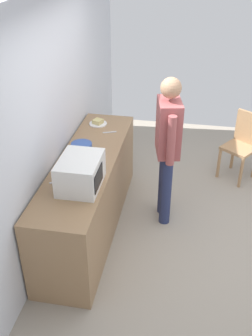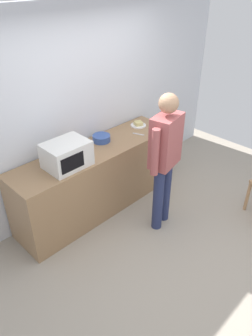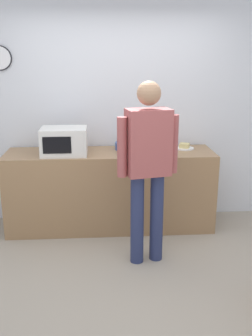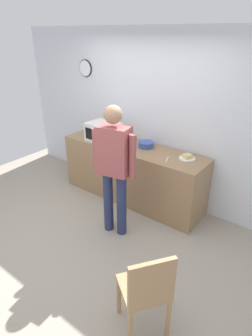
# 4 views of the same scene
# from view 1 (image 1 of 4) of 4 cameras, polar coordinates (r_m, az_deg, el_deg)

# --- Properties ---
(ground_plane) EXTENTS (6.00, 6.00, 0.00)m
(ground_plane) POSITION_cam_1_polar(r_m,az_deg,el_deg) (4.73, 9.82, -9.16)
(ground_plane) COLOR #9E9384
(back_wall) EXTENTS (5.40, 0.13, 2.60)m
(back_wall) POSITION_cam_1_polar(r_m,az_deg,el_deg) (4.26, -10.59, 6.80)
(back_wall) COLOR silver
(back_wall) RESTS_ON ground_plane
(kitchen_counter) EXTENTS (2.38, 0.62, 0.92)m
(kitchen_counter) POSITION_cam_1_polar(r_m,az_deg,el_deg) (4.50, -5.38, -3.78)
(kitchen_counter) COLOR #93704C
(kitchen_counter) RESTS_ON ground_plane
(microwave) EXTENTS (0.50, 0.39, 0.30)m
(microwave) POSITION_cam_1_polar(r_m,az_deg,el_deg) (3.74, -6.65, -0.69)
(microwave) COLOR silver
(microwave) RESTS_ON kitchen_counter
(sandwich_plate) EXTENTS (0.23, 0.23, 0.07)m
(sandwich_plate) POSITION_cam_1_polar(r_m,az_deg,el_deg) (5.01, -4.10, 6.60)
(sandwich_plate) COLOR white
(sandwich_plate) RESTS_ON kitchen_counter
(salad_bowl) EXTENTS (0.24, 0.24, 0.09)m
(salad_bowl) POSITION_cam_1_polar(r_m,az_deg,el_deg) (4.41, -6.49, 3.07)
(salad_bowl) COLOR #33519E
(salad_bowl) RESTS_ON kitchen_counter
(fork_utensil) EXTENTS (0.08, 0.17, 0.01)m
(fork_utensil) POSITION_cam_1_polar(r_m,az_deg,el_deg) (4.80, -2.41, 5.22)
(fork_utensil) COLOR silver
(fork_utensil) RESTS_ON kitchen_counter
(spoon_utensil) EXTENTS (0.12, 0.14, 0.01)m
(spoon_utensil) POSITION_cam_1_polar(r_m,az_deg,el_deg) (3.91, -9.94, -1.89)
(spoon_utensil) COLOR silver
(spoon_utensil) RESTS_ON kitchen_counter
(person_standing) EXTENTS (0.58, 0.32, 1.77)m
(person_standing) POSITION_cam_1_polar(r_m,az_deg,el_deg) (4.35, 6.09, 3.84)
(person_standing) COLOR navy
(person_standing) RESTS_ON ground_plane
(wooden_chair) EXTENTS (0.56, 0.56, 0.94)m
(wooden_chair) POSITION_cam_1_polar(r_m,az_deg,el_deg) (5.64, 16.66, 3.54)
(wooden_chair) COLOR #A87F56
(wooden_chair) RESTS_ON ground_plane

